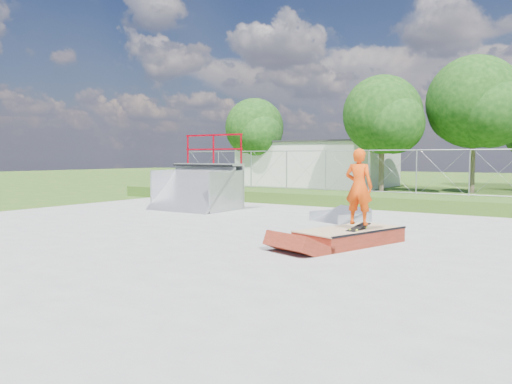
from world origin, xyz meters
TOP-DOWN VIEW (x-y plane):
  - ground at (0.00, 0.00)m, footprint 120.00×120.00m
  - concrete_pad at (0.00, 0.00)m, footprint 20.00×16.00m
  - grass_berm at (0.00, 9.50)m, footprint 24.00×3.00m
  - grind_box at (3.19, 0.66)m, footprint 1.95×2.77m
  - quarter_pipe at (-4.62, 4.55)m, footprint 2.90×2.47m
  - flat_bank_ramp at (1.38, 4.29)m, footprint 1.78×1.82m
  - skateboard at (3.40, 0.64)m, footprint 0.31×0.81m
  - skater at (3.40, 0.64)m, footprint 0.63×0.43m
  - concrete_stairs at (-8.50, 8.70)m, footprint 1.50×1.60m
  - chain_link_fence at (0.00, 10.50)m, footprint 20.00×0.06m
  - utility_building_flat at (-8.00, 22.00)m, footprint 10.00×6.00m
  - tree_left_near at (-1.75, 17.83)m, footprint 4.76×4.48m
  - tree_center at (2.78, 19.81)m, footprint 5.44×5.12m
  - tree_left_far at (-11.77, 19.85)m, footprint 4.42×4.16m

SIDE VIEW (x-z plane):
  - ground at x=0.00m, z-range 0.00..0.00m
  - concrete_pad at x=0.00m, z-range 0.00..0.04m
  - grind_box at x=3.19m, z-range 0.00..0.37m
  - flat_bank_ramp at x=1.38m, z-range 0.00..0.41m
  - grass_berm at x=0.00m, z-range 0.00..0.50m
  - concrete_stairs at x=-8.50m, z-range 0.00..0.80m
  - skateboard at x=3.40m, z-range 0.35..0.48m
  - skater at x=3.40m, z-range 0.42..2.11m
  - chain_link_fence at x=0.00m, z-range 0.50..2.30m
  - quarter_pipe at x=-4.62m, z-range 0.00..2.88m
  - utility_building_flat at x=-8.00m, z-range 0.00..3.00m
  - tree_left_far at x=-11.77m, z-range 0.85..7.02m
  - tree_left_near at x=-1.75m, z-range 0.91..7.56m
  - tree_center at x=2.78m, z-range 1.05..8.65m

